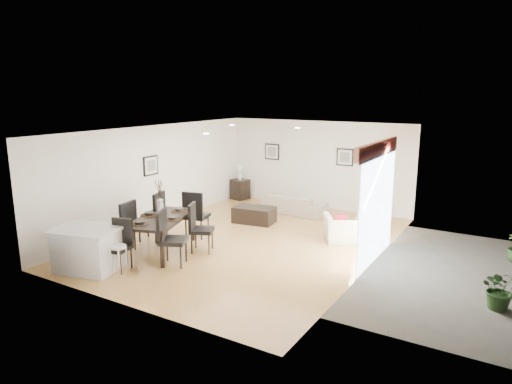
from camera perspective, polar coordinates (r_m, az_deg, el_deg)
The scene contains 27 objects.
ground at distance 11.19m, azimuth -0.76°, elevation -6.16°, with size 8.00×8.00×0.00m, color #B08C48.
wall_back at distance 14.34m, azimuth 7.68°, elevation 3.42°, with size 6.00×0.04×2.70m, color white.
wall_front at distance 7.83m, azimuth -16.43°, elevation -4.55°, with size 6.00×0.04×2.70m, color white.
wall_left at distance 12.65m, azimuth -12.42°, elevation 2.04°, with size 0.04×8.00×2.70m, color white.
wall_right at distance 9.64m, azimuth 14.56°, elevation -1.28°, with size 0.04×8.00×2.70m, color white.
ceiling at distance 10.65m, azimuth -0.81°, elevation 7.75°, with size 6.00×8.00×0.02m, color white.
sofa at distance 13.71m, azimuth 4.80°, elevation -1.49°, with size 1.93×0.75×0.56m, color #A09182.
armchair at distance 11.30m, azimuth 11.14°, elevation -4.49°, with size 1.00×0.87×0.65m, color white.
courtyard_plant_a at distance 8.77m, azimuth 28.29°, elevation -10.66°, with size 0.64×0.55×0.71m, color #2C4E21.
dining_table at distance 10.50m, azimuth -11.80°, elevation -3.55°, with size 1.55×2.15×0.81m.
dining_chair_wnear at distance 10.66m, azimuth -16.17°, elevation -3.88°, with size 0.61×0.61×1.19m.
dining_chair_wfar at distance 11.32m, azimuth -12.55°, elevation -2.68°, with size 0.67×0.67×1.21m.
dining_chair_enear at distance 9.70m, azimuth -10.91°, elevation -5.26°, with size 0.70×0.70×1.18m.
dining_chair_efar at distance 10.42m, azimuth -7.32°, elevation -4.10°, with size 0.66×0.66×1.11m.
dining_chair_head at distance 9.75m, azimuth -16.65°, elevation -5.93°, with size 0.56×0.56×1.05m.
dining_chair_foot at distance 11.37m, azimuth -7.63°, elevation -2.49°, with size 0.64×0.64×1.19m.
vase at distance 10.39m, azimuth -11.90°, elevation -1.24°, with size 1.11×1.70×0.86m.
coffee_table at distance 12.69m, azimuth -0.23°, elevation -2.86°, with size 1.11×0.67×0.44m, color black.
side_table at distance 15.46m, azimuth -2.01°, elevation 0.35°, with size 0.50×0.50×0.67m, color black.
table_lamp at distance 15.34m, azimuth -2.03°, elevation 2.75°, with size 0.26×0.26×0.50m.
cushion at distance 11.19m, azimuth 10.57°, elevation -3.58°, with size 0.30×0.09×0.30m, color maroon.
kitchen_island at distance 9.92m, azimuth -20.23°, elevation -6.69°, with size 1.47×1.26×0.89m.
bar_stool at distance 9.24m, azimuth -16.83°, elevation -6.99°, with size 0.31×0.31×0.68m.
framed_print_back_left at distance 14.97m, azimuth 2.02°, elevation 5.06°, with size 0.52×0.04×0.52m.
framed_print_back_right at distance 13.94m, azimuth 11.06°, elevation 4.29°, with size 0.52×0.04×0.52m.
framed_print_left_wall at distance 12.44m, azimuth -13.02°, elevation 3.24°, with size 0.04×0.52×0.52m.
sliding_door at distance 9.87m, azimuth 14.92°, elevation 0.88°, with size 0.12×2.70×2.57m.
Camera 1 is at (5.59, -9.02, 3.57)m, focal length 32.00 mm.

